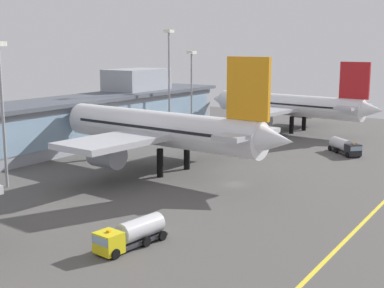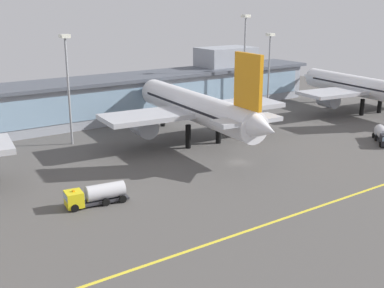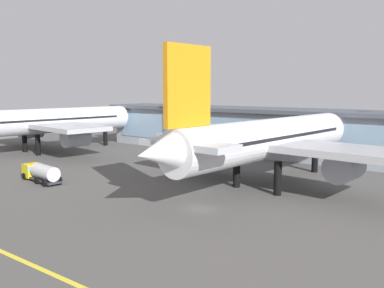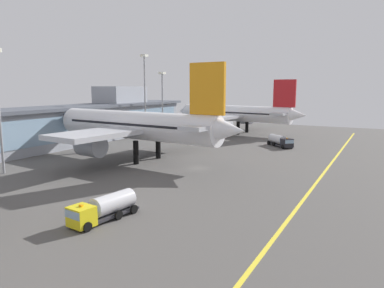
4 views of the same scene
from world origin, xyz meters
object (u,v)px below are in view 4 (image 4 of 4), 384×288
airliner_near_right (136,126)px  fuel_tanker_truck (281,141)px  airliner_far_right (235,114)px  baggage_tug_near (102,208)px  apron_light_mast_centre (145,84)px  apron_light_mast_west (162,93)px

airliner_near_right → fuel_tanker_truck: bearing=-120.6°
airliner_far_right → baggage_tug_near: airliner_far_right is taller
fuel_tanker_truck → apron_light_mast_centre: apron_light_mast_centre is taller
airliner_far_right → fuel_tanker_truck: bearing=141.8°
apron_light_mast_west → apron_light_mast_centre: (-7.78, 1.15, 2.71)m
apron_light_mast_west → airliner_far_right: bearing=-47.2°
airliner_near_right → fuel_tanker_truck: size_ratio=6.14×
airliner_near_right → fuel_tanker_truck: airliner_near_right is taller
airliner_far_right → apron_light_mast_west: bearing=49.9°
airliner_near_right → baggage_tug_near: size_ratio=5.45×
apron_light_mast_west → baggage_tug_near: bearing=-152.3°
baggage_tug_near → apron_light_mast_centre: bearing=-141.0°
airliner_near_right → apron_light_mast_centre: (28.11, 17.88, 8.91)m
airliner_far_right → apron_light_mast_centre: 32.86m
airliner_near_right → apron_light_mast_centre: 34.49m
airliner_far_right → baggage_tug_near: (-83.66, -16.76, -4.96)m
airliner_far_right → fuel_tanker_truck: airliner_far_right is taller
airliner_near_right → apron_light_mast_west: bearing=-59.7°
fuel_tanker_truck → apron_light_mast_centre: bearing=-132.0°
baggage_tug_near → apron_light_mast_west: 76.34m
airliner_far_right → apron_light_mast_centre: apron_light_mast_centre is taller
baggage_tug_near → fuel_tanker_truck: bearing=-176.6°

